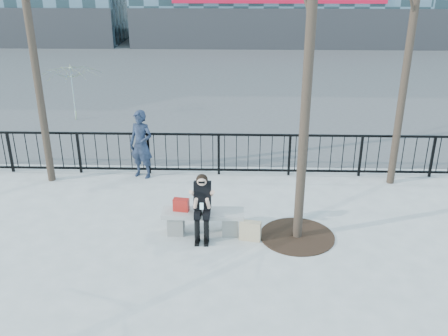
{
  "coord_description": "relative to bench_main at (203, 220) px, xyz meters",
  "views": [
    {
      "loc": [
        0.69,
        -8.85,
        5.18
      ],
      "look_at": [
        0.4,
        0.8,
        1.1
      ],
      "focal_mm": 40.0,
      "sensor_mm": 36.0,
      "label": 1
    }
  ],
  "objects": [
    {
      "name": "shopping_bag",
      "position": [
        0.95,
        -0.25,
        -0.1
      ],
      "size": [
        0.45,
        0.24,
        0.4
      ],
      "primitive_type": "cube",
      "rotation": [
        0.0,
        0.0,
        -0.21
      ],
      "color": "beige",
      "rests_on": "ground"
    },
    {
      "name": "vendor_umbrella",
      "position": [
        -4.91,
        7.51,
        0.66
      ],
      "size": [
        2.55,
        2.58,
        1.92
      ],
      "primitive_type": "imported",
      "rotation": [
        0.0,
        0.0,
        0.25
      ],
      "color": "#F7F536",
      "rests_on": "ground"
    },
    {
      "name": "street_surface",
      "position": [
        0.0,
        15.0,
        -0.3
      ],
      "size": [
        60.0,
        23.0,
        0.01
      ],
      "primitive_type": "cube",
      "color": "#474747",
      "rests_on": "ground"
    },
    {
      "name": "standing_man",
      "position": [
        -1.73,
        2.8,
        0.57
      ],
      "size": [
        0.74,
        0.62,
        1.74
      ],
      "primitive_type": "imported",
      "rotation": [
        0.0,
        0.0,
        -0.37
      ],
      "color": "black",
      "rests_on": "ground"
    },
    {
      "name": "seated_woman",
      "position": [
        0.0,
        -0.16,
        0.37
      ],
      "size": [
        0.5,
        0.64,
        1.34
      ],
      "color": "black",
      "rests_on": "ground"
    },
    {
      "name": "railing",
      "position": [
        0.0,
        3.0,
        0.25
      ],
      "size": [
        14.0,
        0.06,
        1.1
      ],
      "color": "black",
      "rests_on": "ground"
    },
    {
      "name": "handbag",
      "position": [
        -0.44,
        0.02,
        0.32
      ],
      "size": [
        0.33,
        0.2,
        0.26
      ],
      "primitive_type": "cube",
      "rotation": [
        0.0,
        0.0,
        -0.17
      ],
      "color": "#A81A14",
      "rests_on": "bench_main"
    },
    {
      "name": "tree_grate",
      "position": [
        1.9,
        -0.1,
        -0.29
      ],
      "size": [
        1.5,
        1.5,
        0.02
      ],
      "primitive_type": "cylinder",
      "color": "black",
      "rests_on": "ground"
    },
    {
      "name": "ground",
      "position": [
        0.0,
        0.0,
        -0.3
      ],
      "size": [
        120.0,
        120.0,
        0.0
      ],
      "primitive_type": "plane",
      "color": "#9B9B96",
      "rests_on": "ground"
    },
    {
      "name": "bench_main",
      "position": [
        0.0,
        0.0,
        0.0
      ],
      "size": [
        1.65,
        0.46,
        0.49
      ],
      "color": "slate",
      "rests_on": "ground"
    }
  ]
}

